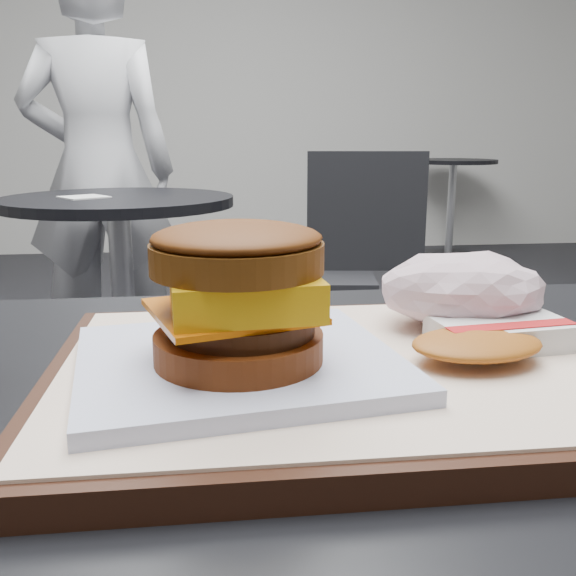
{
  "coord_description": "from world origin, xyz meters",
  "views": [
    {
      "loc": [
        -0.07,
        -0.35,
        0.93
      ],
      "look_at": [
        -0.02,
        0.05,
        0.83
      ],
      "focal_mm": 40.0,
      "sensor_mm": 36.0,
      "label": 1
    }
  ],
  "objects_px": {
    "breakfast_sandwich": "(239,311)",
    "patron": "(99,170)",
    "crumpled_wrapper": "(463,290)",
    "neighbor_table": "(121,261)",
    "neighbor_chair": "(330,262)",
    "hash_brown": "(491,338)",
    "serving_tray": "(347,374)"
  },
  "relations": [
    {
      "from": "hash_brown",
      "to": "neighbor_chair",
      "type": "relative_size",
      "value": 0.14
    },
    {
      "from": "hash_brown",
      "to": "patron",
      "type": "bearing_deg",
      "value": 105.53
    },
    {
      "from": "neighbor_table",
      "to": "neighbor_chair",
      "type": "distance_m",
      "value": 0.69
    },
    {
      "from": "hash_brown",
      "to": "neighbor_chair",
      "type": "xyz_separation_m",
      "value": [
        0.22,
        1.73,
        -0.29
      ]
    },
    {
      "from": "serving_tray",
      "to": "crumpled_wrapper",
      "type": "height_order",
      "value": "crumpled_wrapper"
    },
    {
      "from": "hash_brown",
      "to": "neighbor_table",
      "type": "height_order",
      "value": "hash_brown"
    },
    {
      "from": "crumpled_wrapper",
      "to": "neighbor_table",
      "type": "distance_m",
      "value": 1.64
    },
    {
      "from": "hash_brown",
      "to": "crumpled_wrapper",
      "type": "distance_m",
      "value": 0.07
    },
    {
      "from": "serving_tray",
      "to": "breakfast_sandwich",
      "type": "height_order",
      "value": "breakfast_sandwich"
    },
    {
      "from": "neighbor_table",
      "to": "neighbor_chair",
      "type": "xyz_separation_m",
      "value": [
        0.68,
        0.11,
        -0.04
      ]
    },
    {
      "from": "hash_brown",
      "to": "neighbor_table",
      "type": "bearing_deg",
      "value": 105.98
    },
    {
      "from": "breakfast_sandwich",
      "to": "crumpled_wrapper",
      "type": "xyz_separation_m",
      "value": [
        0.17,
        0.08,
        -0.01
      ]
    },
    {
      "from": "serving_tray",
      "to": "crumpled_wrapper",
      "type": "bearing_deg",
      "value": 32.4
    },
    {
      "from": "hash_brown",
      "to": "neighbor_chair",
      "type": "distance_m",
      "value": 1.76
    },
    {
      "from": "serving_tray",
      "to": "patron",
      "type": "bearing_deg",
      "value": 103.15
    },
    {
      "from": "crumpled_wrapper",
      "to": "neighbor_chair",
      "type": "distance_m",
      "value": 1.71
    },
    {
      "from": "neighbor_chair",
      "to": "crumpled_wrapper",
      "type": "bearing_deg",
      "value": -97.22
    },
    {
      "from": "hash_brown",
      "to": "crumpled_wrapper",
      "type": "height_order",
      "value": "crumpled_wrapper"
    },
    {
      "from": "hash_brown",
      "to": "neighbor_table",
      "type": "distance_m",
      "value": 1.7
    },
    {
      "from": "crumpled_wrapper",
      "to": "patron",
      "type": "distance_m",
      "value": 2.2
    },
    {
      "from": "breakfast_sandwich",
      "to": "crumpled_wrapper",
      "type": "distance_m",
      "value": 0.19
    },
    {
      "from": "serving_tray",
      "to": "breakfast_sandwich",
      "type": "xyz_separation_m",
      "value": [
        -0.07,
        -0.02,
        0.05
      ]
    },
    {
      "from": "breakfast_sandwich",
      "to": "hash_brown",
      "type": "bearing_deg",
      "value": 6.84
    },
    {
      "from": "neighbor_table",
      "to": "breakfast_sandwich",
      "type": "bearing_deg",
      "value": -79.74
    },
    {
      "from": "serving_tray",
      "to": "hash_brown",
      "type": "height_order",
      "value": "hash_brown"
    },
    {
      "from": "crumpled_wrapper",
      "to": "neighbor_chair",
      "type": "xyz_separation_m",
      "value": [
        0.21,
        1.66,
        -0.31
      ]
    },
    {
      "from": "crumpled_wrapper",
      "to": "serving_tray",
      "type": "bearing_deg",
      "value": -147.6
    },
    {
      "from": "crumpled_wrapper",
      "to": "hash_brown",
      "type": "bearing_deg",
      "value": -94.59
    },
    {
      "from": "breakfast_sandwich",
      "to": "hash_brown",
      "type": "distance_m",
      "value": 0.17
    },
    {
      "from": "breakfast_sandwich",
      "to": "patron",
      "type": "bearing_deg",
      "value": 101.29
    },
    {
      "from": "breakfast_sandwich",
      "to": "patron",
      "type": "distance_m",
      "value": 2.24
    },
    {
      "from": "neighbor_chair",
      "to": "serving_tray",
      "type": "bearing_deg",
      "value": -100.23
    }
  ]
}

